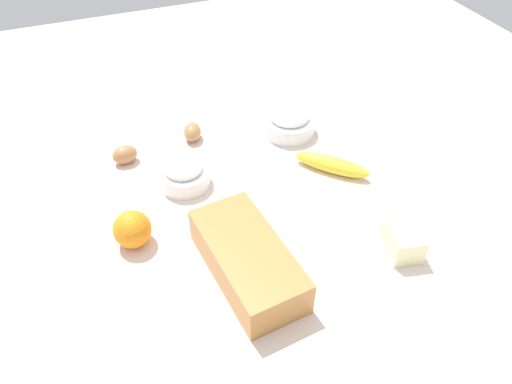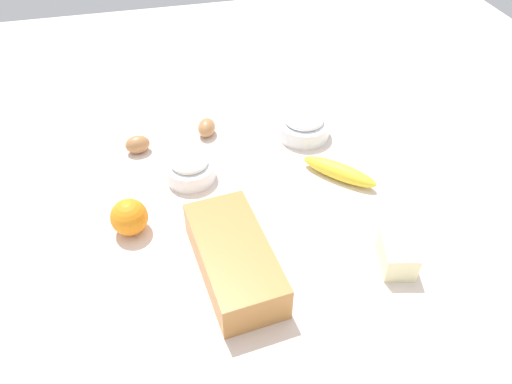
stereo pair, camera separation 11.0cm
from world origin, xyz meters
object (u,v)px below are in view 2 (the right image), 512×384
Objects in this scene: loaf_pan at (234,258)px; butter_block at (397,255)px; egg_beside_bowl at (207,127)px; banana at (339,171)px; orange_fruit at (129,217)px; sugar_bowl at (304,125)px; flour_bowl at (190,168)px; egg_near_butter at (138,144)px.

butter_block is at bearing -106.81° from loaf_pan.
butter_block reaches higher than egg_beside_bowl.
loaf_pan is at bearing 125.99° from banana.
orange_fruit is at bearing 96.64° from banana.
loaf_pan is 1.54× the size of banana.
loaf_pan is 2.11× the size of sugar_bowl.
loaf_pan is 3.67× the size of orange_fruit.
sugar_bowl is (0.10, -0.32, 0.00)m from flour_bowl.
egg_beside_bowl is (0.53, 0.30, -0.01)m from butter_block.
flour_bowl is 0.18m from egg_near_butter.
egg_near_butter is at bearing 100.02° from egg_beside_bowl.
flour_bowl is at bearing 108.05° from sugar_bowl.
orange_fruit is at bearing 117.85° from sugar_bowl.
orange_fruit is at bearing 145.20° from egg_beside_bowl.
egg_near_butter is (0.28, -0.03, -0.02)m from orange_fruit.
loaf_pan is 3.25× the size of butter_block.
flour_bowl is 0.21m from orange_fruit.
egg_near_butter is at bearing 43.72° from butter_block.
sugar_bowl reaches higher than banana.
banana is 3.03× the size of egg_near_butter.
orange_fruit reaches higher than banana.
orange_fruit is at bearing 66.46° from butter_block.
sugar_bowl is 2.19× the size of egg_beside_bowl.
flour_bowl is at bearing 76.26° from banana.
orange_fruit is 0.56m from butter_block.
sugar_bowl is at bearing 5.43° from butter_block.
sugar_bowl reaches higher than flour_bowl.
egg_near_butter is (0.03, 0.43, -0.01)m from sugar_bowl.
banana is (0.22, -0.30, -0.02)m from loaf_pan.
banana is at bearing -60.20° from loaf_pan.
egg_beside_bowl is (0.03, -0.18, -0.00)m from egg_near_butter.
egg_near_butter reaches higher than banana.
loaf_pan is 0.25m from orange_fruit.
flour_bowl is 0.18m from egg_beside_bowl.
butter_block is 0.69m from egg_near_butter.
orange_fruit is at bearing 173.42° from egg_near_butter.
banana is (-0.19, -0.03, -0.01)m from sugar_bowl.
sugar_bowl is at bearing -62.15° from orange_fruit.
loaf_pan is 4.66× the size of egg_near_butter.
flour_bowl is at bearing 44.76° from butter_block.
butter_block is 1.42× the size of egg_beside_bowl.
orange_fruit is at bearing 133.88° from flour_bowl.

